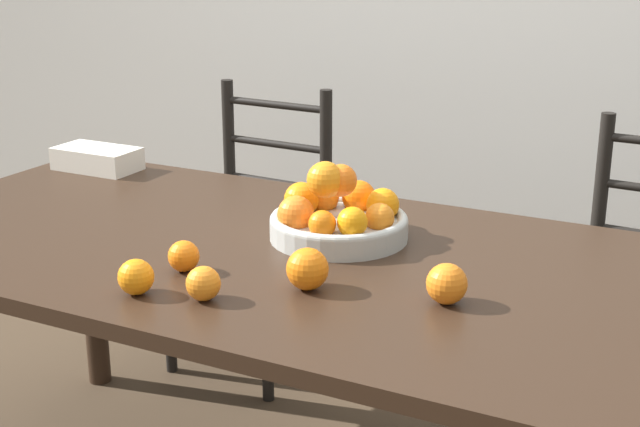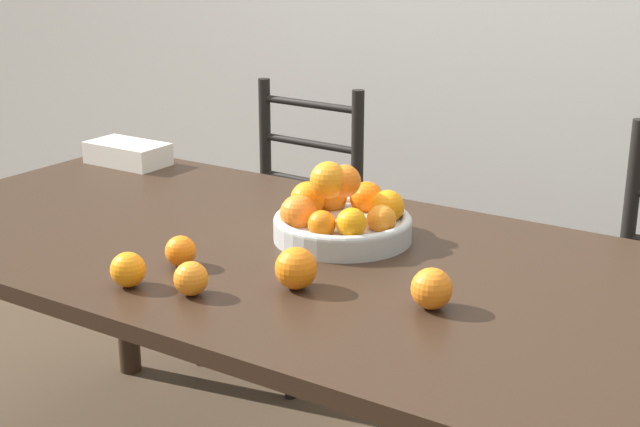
% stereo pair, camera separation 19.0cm
% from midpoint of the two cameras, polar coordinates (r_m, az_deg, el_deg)
% --- Properties ---
extents(dining_table, '(1.89, 0.94, 0.73)m').
position_cam_midpoint_polar(dining_table, '(1.99, -0.50, -4.29)').
color(dining_table, black).
rests_on(dining_table, ground_plane).
extents(fruit_bowl, '(0.31, 0.31, 0.18)m').
position_cam_midpoint_polar(fruit_bowl, '(1.99, 4.10, -0.20)').
color(fruit_bowl, '#B2B7B2').
rests_on(fruit_bowl, dining_table).
extents(orange_loose_0, '(0.08, 0.08, 0.08)m').
position_cam_midpoint_polar(orange_loose_0, '(1.65, 10.45, -4.82)').
color(orange_loose_0, orange).
rests_on(orange_loose_0, dining_table).
extents(orange_loose_1, '(0.07, 0.07, 0.07)m').
position_cam_midpoint_polar(orange_loose_1, '(1.69, -5.10, -4.23)').
color(orange_loose_1, orange).
rests_on(orange_loose_1, dining_table).
extents(orange_loose_2, '(0.06, 0.06, 0.06)m').
position_cam_midpoint_polar(orange_loose_2, '(1.84, -6.02, -2.46)').
color(orange_loose_2, orange).
rests_on(orange_loose_2, dining_table).
extents(orange_loose_3, '(0.07, 0.07, 0.07)m').
position_cam_midpoint_polar(orange_loose_3, '(1.75, -9.18, -3.63)').
color(orange_loose_3, orange).
rests_on(orange_loose_3, dining_table).
extents(orange_loose_4, '(0.08, 0.08, 0.08)m').
position_cam_midpoint_polar(orange_loose_4, '(1.71, 1.63, -3.58)').
color(orange_loose_4, orange).
rests_on(orange_loose_4, dining_table).
extents(chair_left, '(0.44, 0.42, 0.91)m').
position_cam_midpoint_polar(chair_left, '(2.91, -0.42, -1.13)').
color(chair_left, black).
rests_on(chair_left, ground_plane).
extents(book_stack, '(0.24, 0.13, 0.06)m').
position_cam_midpoint_polar(book_stack, '(2.67, -10.23, 3.79)').
color(book_stack, silver).
rests_on(book_stack, dining_table).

